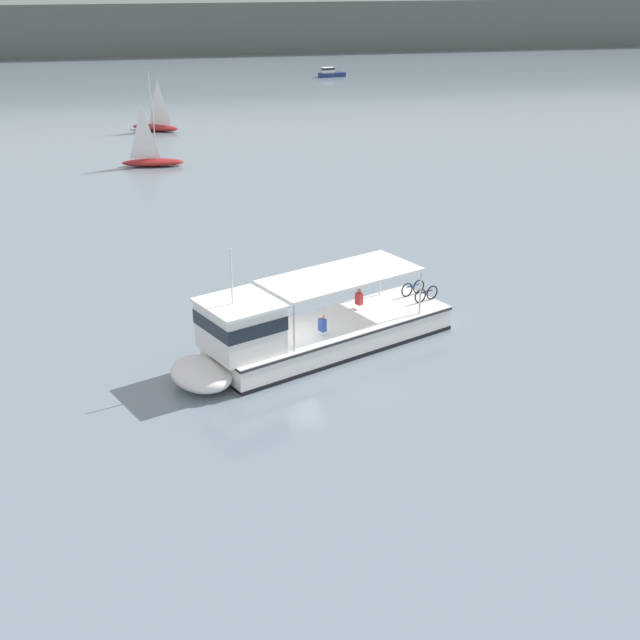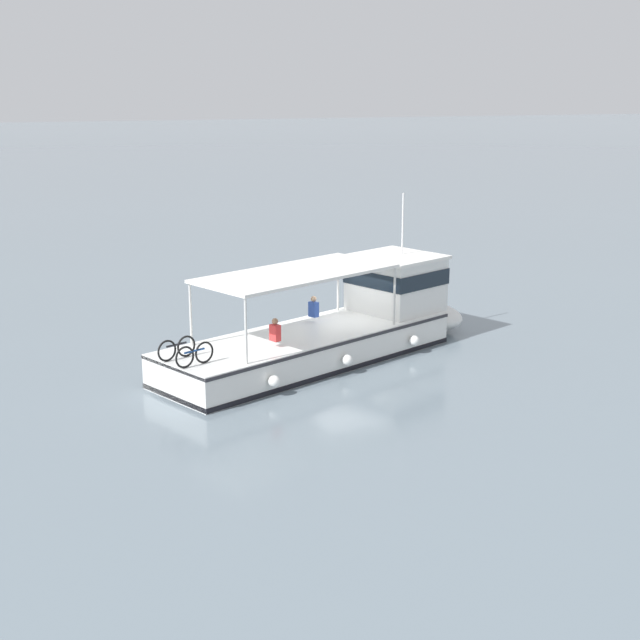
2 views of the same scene
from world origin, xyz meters
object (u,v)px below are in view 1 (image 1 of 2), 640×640
ferry_main (300,334)px  sailboat_far_left (152,159)px  sailboat_near_port (156,125)px  motorboat_horizon_west (330,73)px

ferry_main → sailboat_far_left: (-5.44, 35.99, -0.47)m
ferry_main → sailboat_near_port: bearing=95.5°
motorboat_horizon_west → sailboat_far_left: bearing=-116.8°
sailboat_near_port → motorboat_horizon_west: 41.58m
ferry_main → sailboat_far_left: bearing=98.6°
sailboat_near_port → motorboat_horizon_west: size_ratio=1.43×
sailboat_far_left → sailboat_near_port: size_ratio=1.00×
motorboat_horizon_west → ferry_main: bearing=-102.8°
ferry_main → sailboat_far_left: sailboat_far_left is taller
ferry_main → motorboat_horizon_west: (19.15, 84.58, -0.47)m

